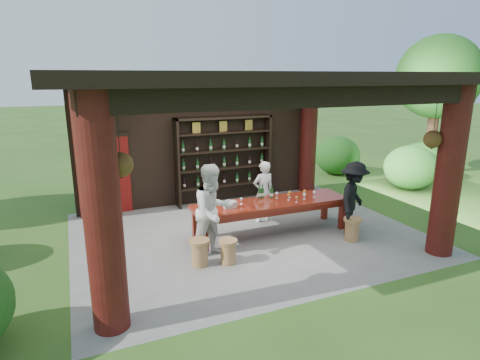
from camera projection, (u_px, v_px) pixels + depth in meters
name	position (u px, v px, depth m)	size (l,w,h in m)	color
ground	(247.00, 234.00, 9.01)	(90.00, 90.00, 0.00)	#2D5119
pavilion	(239.00, 137.00, 8.85)	(7.50, 6.00, 3.60)	slate
wine_shelf	(224.00, 160.00, 11.04)	(2.71, 0.41, 2.38)	black
tasting_table	(271.00, 206.00, 8.87)	(3.55, 0.96, 0.75)	#601B0D
stool_near_left	(228.00, 251.00, 7.53)	(0.36, 0.36, 0.47)	olive
stool_near_right	(352.00, 229.00, 8.58)	(0.38, 0.38, 0.50)	olive
stool_far_left	(200.00, 252.00, 7.45)	(0.39, 0.39, 0.51)	olive
host	(263.00, 192.00, 9.60)	(0.54, 0.36, 1.49)	white
guest_woman	(213.00, 211.00, 7.67)	(0.90, 0.70, 1.85)	silver
guest_man	(354.00, 199.00, 8.77)	(1.07, 0.61, 1.66)	black
table_bottles	(265.00, 191.00, 9.07)	(0.33, 0.18, 0.31)	#194C1E
table_glasses	(290.00, 196.00, 8.98)	(1.81, 0.51, 0.15)	silver
napkin_basket	(230.00, 205.00, 8.39)	(0.26, 0.18, 0.14)	#BF6672
shrubs	(320.00, 189.00, 10.54)	(14.88, 8.00, 1.36)	#194C14
trees	(318.00, 79.00, 10.44)	(21.44, 9.10, 4.80)	#3F2819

